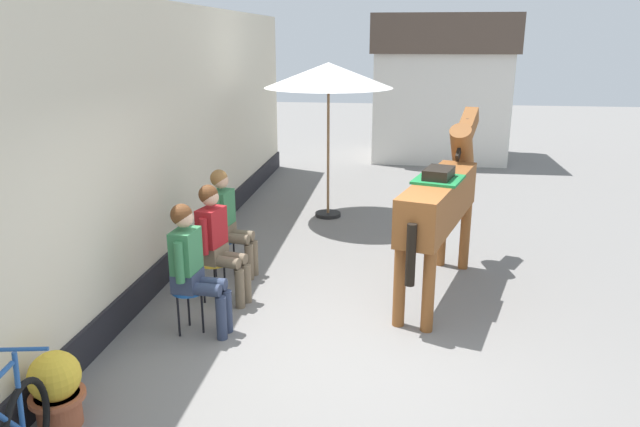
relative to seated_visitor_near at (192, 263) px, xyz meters
The scene contains 9 objects.
ground_plane 3.30m from the seated_visitor_near, 60.70° to the left, with size 40.00×40.00×0.00m, color slate.
pub_facade_wall 1.79m from the seated_visitor_near, 127.00° to the left, with size 0.34×14.00×3.40m.
distant_cottage 10.51m from the seated_visitor_near, 73.50° to the left, with size 3.40×2.60×3.50m.
seated_visitor_near is the anchor object (origin of this frame).
seated_visitor_middle 0.79m from the seated_visitor_near, 88.98° to the left, with size 0.61×0.48×1.39m.
seated_visitor_far 1.59m from the seated_visitor_near, 93.61° to the left, with size 0.61×0.49×1.39m.
saddled_horse_center 2.96m from the seated_visitor_near, 29.62° to the left, with size 1.12×2.91×2.06m.
flower_planter_near 1.80m from the seated_visitor_near, 108.64° to the right, with size 0.43×0.43×0.64m.
cafe_parasol 4.73m from the seated_visitor_near, 78.97° to the left, with size 2.10×2.10×2.58m.
Camera 1 is at (0.46, -5.21, 2.97)m, focal length 33.44 mm.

